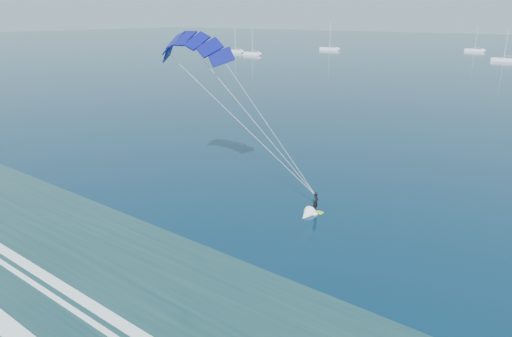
{
  "coord_description": "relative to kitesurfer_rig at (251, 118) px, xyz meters",
  "views": [
    {
      "loc": [
        26.11,
        -2.86,
        16.44
      ],
      "look_at": [
        5.04,
        24.73,
        4.67
      ],
      "focal_mm": 32.0,
      "sensor_mm": 36.0,
      "label": 1
    }
  ],
  "objects": [
    {
      "name": "sailboat_7",
      "position": [
        -99.04,
        127.72,
        -7.61
      ],
      "size": [
        8.0,
        2.4,
        11.09
      ],
      "color": "white",
      "rests_on": "ground"
    },
    {
      "name": "sailboat_0",
      "position": [
        -113.05,
        133.29,
        -7.61
      ],
      "size": [
        7.74,
        2.4,
        10.66
      ],
      "color": "white",
      "rests_on": "ground"
    },
    {
      "name": "sailboat_2",
      "position": [
        -28.7,
        205.33,
        -7.61
      ],
      "size": [
        8.41,
        2.4,
        11.38
      ],
      "color": "white",
      "rests_on": "ground"
    },
    {
      "name": "sailboat_1",
      "position": [
        -86.66,
        172.59,
        -7.59
      ],
      "size": [
        9.66,
        2.4,
        13.13
      ],
      "color": "white",
      "rests_on": "ground"
    },
    {
      "name": "kitesurfer_rig",
      "position": [
        0.0,
        0.0,
        0.0
      ],
      "size": [
        14.9,
        8.02,
        16.21
      ],
      "color": "#AFE41A",
      "rests_on": "ground"
    },
    {
      "name": "sailboat_3",
      "position": [
        -8.8,
        161.99,
        -7.61
      ],
      "size": [
        8.14,
        2.4,
        11.37
      ],
      "color": "white",
      "rests_on": "ground"
    }
  ]
}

